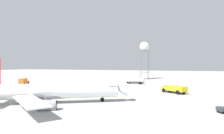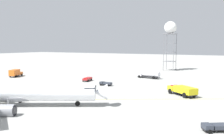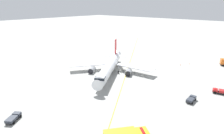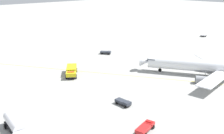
{
  "view_description": "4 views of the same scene",
  "coord_description": "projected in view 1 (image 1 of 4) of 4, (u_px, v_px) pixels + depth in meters",
  "views": [
    {
      "loc": [
        30.12,
        -38.77,
        9.68
      ],
      "look_at": [
        2.01,
        37.21,
        8.83
      ],
      "focal_mm": 30.92,
      "sensor_mm": 36.0,
      "label": 1
    },
    {
      "loc": [
        43.11,
        -34.45,
        13.4
      ],
      "look_at": [
        2.01,
        37.21,
        5.96
      ],
      "focal_mm": 39.61,
      "sensor_mm": 36.0,
      "label": 2
    },
    {
      "loc": [
        53.77,
        50.15,
        26.51
      ],
      "look_at": [
        0.28,
        3.61,
        3.54
      ],
      "focal_mm": 31.43,
      "sensor_mm": 36.0,
      "label": 3
    },
    {
      "loc": [
        -38.6,
        75.94,
        28.04
      ],
      "look_at": [
        2.01,
        37.21,
        9.97
      ],
      "focal_mm": 42.79,
      "sensor_mm": 36.0,
      "label": 4
    }
  ],
  "objects": [
    {
      "name": "ground_plane",
      "position": [
        51.0,
        105.0,
        46.91
      ],
      "size": [
        600.0,
        600.0,
        0.0
      ],
      "primitive_type": "plane",
      "color": "#9E9E99"
    },
    {
      "name": "airliner_main",
      "position": [
        52.0,
        92.0,
        48.55
      ],
      "size": [
        34.78,
        31.01,
        11.62
      ],
      "rotation": [
        0.0,
        0.0,
        0.53
      ],
      "color": "white",
      "rests_on": "ground_plane"
    },
    {
      "name": "fuel_tanker_truck",
      "position": [
        135.0,
        81.0,
        99.0
      ],
      "size": [
        9.99,
        3.89,
        2.87
      ],
      "rotation": [
        0.0,
        0.0,
        3.0
      ],
      "color": "#232326",
      "rests_on": "ground_plane"
    },
    {
      "name": "ops_pickup_truck",
      "position": [
        89.0,
        85.0,
        87.46
      ],
      "size": [
        3.01,
        5.43,
        1.41
      ],
      "rotation": [
        0.0,
        0.0,
        4.93
      ],
      "color": "#232326",
      "rests_on": "ground_plane"
    },
    {
      "name": "fire_tender_truck",
      "position": [
        174.0,
        89.0,
        66.17
      ],
      "size": [
        8.97,
        7.87,
        2.5
      ],
      "rotation": [
        0.0,
        0.0,
        2.49
      ],
      "color": "#232326",
      "rests_on": "ground_plane"
    },
    {
      "name": "catering_truck_truck",
      "position": [
        24.0,
        81.0,
        94.38
      ],
      "size": [
        5.46,
        8.2,
        3.1
      ],
      "rotation": [
        0.0,
        0.0,
        1.99
      ],
      "color": "#232326",
      "rests_on": "ground_plane"
    },
    {
      "name": "baggage_truck_truck_extra",
      "position": [
        108.0,
        87.0,
        78.62
      ],
      "size": [
        4.1,
        1.97,
        1.22
      ],
      "rotation": [
        0.0,
        0.0,
        3.16
      ],
      "color": "#232326",
      "rests_on": "ground_plane"
    },
    {
      "name": "radar_tower",
      "position": [
        144.0,
        48.0,
        132.17
      ],
      "size": [
        6.31,
        6.31,
        25.51
      ],
      "color": "slate",
      "rests_on": "ground_plane"
    },
    {
      "name": "taxiway_centreline",
      "position": [
        51.0,
        99.0,
        54.7
      ],
      "size": [
        148.06,
        88.74,
        0.01
      ],
      "rotation": [
        0.0,
        0.0,
        0.54
      ],
      "color": "yellow",
      "rests_on": "ground_plane"
    },
    {
      "name": "safety_cone_near",
      "position": [
        16.0,
        89.0,
        74.3
      ],
      "size": [
        0.36,
        0.36,
        0.55
      ],
      "color": "orange",
      "rests_on": "ground_plane"
    },
    {
      "name": "safety_cone_mid",
      "position": [
        13.0,
        88.0,
        78.05
      ],
      "size": [
        0.36,
        0.36,
        0.55
      ],
      "color": "orange",
      "rests_on": "ground_plane"
    }
  ]
}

